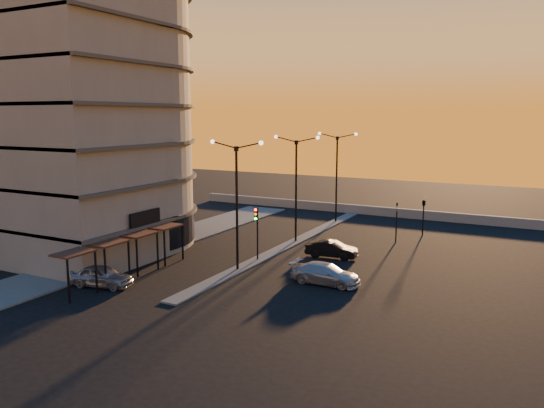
{
  "coord_description": "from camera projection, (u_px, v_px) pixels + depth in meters",
  "views": [
    {
      "loc": [
        19.63,
        -31.98,
        11.21
      ],
      "look_at": [
        -0.3,
        6.0,
        4.03
      ],
      "focal_mm": 35.0,
      "sensor_mm": 36.0,
      "label": 1
    }
  ],
  "objects": [
    {
      "name": "traffic_light_main",
      "position": [
        257.0,
        225.0,
        40.81
      ],
      "size": [
        0.28,
        0.44,
        4.25
      ],
      "color": "black",
      "rests_on": "ground"
    },
    {
      "name": "car_hatchback",
      "position": [
        101.0,
        276.0,
        35.07
      ],
      "size": [
        4.47,
        2.51,
        1.44
      ],
      "primitive_type": "imported",
      "rotation": [
        0.0,
        0.0,
        1.77
      ],
      "color": "#929399",
      "rests_on": "ground"
    },
    {
      "name": "parapet",
      "position": [
        371.0,
        210.0,
        60.49
      ],
      "size": [
        44.0,
        0.5,
        1.0
      ],
      "primitive_type": "cube",
      "color": "slate",
      "rests_on": "ground"
    },
    {
      "name": "ground",
      "position": [
        238.0,
        271.0,
        38.78
      ],
      "size": [
        120.0,
        120.0,
        0.0
      ],
      "primitive_type": "plane",
      "color": "black",
      "rests_on": "ground"
    },
    {
      "name": "sidewalk_west",
      "position": [
        160.0,
        243.0,
        47.07
      ],
      "size": [
        5.0,
        40.0,
        0.12
      ],
      "primitive_type": "cube",
      "color": "#525250",
      "rests_on": "ground"
    },
    {
      "name": "streetlamp_mid",
      "position": [
        296.0,
        180.0,
        46.59
      ],
      "size": [
        4.32,
        0.32,
        9.51
      ],
      "color": "black",
      "rests_on": "ground"
    },
    {
      "name": "signal_east_a",
      "position": [
        396.0,
        221.0,
        47.02
      ],
      "size": [
        0.13,
        0.16,
        3.6
      ],
      "color": "black",
      "rests_on": "ground"
    },
    {
      "name": "building",
      "position": [
        90.0,
        107.0,
        43.25
      ],
      "size": [
        14.35,
        17.08,
        25.0
      ],
      "color": "slate",
      "rests_on": "ground"
    },
    {
      "name": "signal_east_b",
      "position": [
        424.0,
        203.0,
        49.64
      ],
      "size": [
        0.42,
        1.99,
        3.6
      ],
      "color": "black",
      "rests_on": "ground"
    },
    {
      "name": "streetlamp_far",
      "position": [
        337.0,
        170.0,
        55.32
      ],
      "size": [
        4.32,
        0.32,
        9.51
      ],
      "color": "black",
      "rests_on": "ground"
    },
    {
      "name": "streetlamp_near",
      "position": [
        237.0,
        195.0,
        37.86
      ],
      "size": [
        4.32,
        0.32,
        9.51
      ],
      "color": "black",
      "rests_on": "ground"
    },
    {
      "name": "car_sedan",
      "position": [
        332.0,
        249.0,
        42.31
      ],
      "size": [
        4.21,
        1.74,
        1.36
      ],
      "primitive_type": "imported",
      "rotation": [
        0.0,
        0.0,
        1.65
      ],
      "color": "black",
      "rests_on": "ground"
    },
    {
      "name": "median",
      "position": [
        296.0,
        241.0,
        47.5
      ],
      "size": [
        1.2,
        36.0,
        0.12
      ],
      "primitive_type": "cube",
      "color": "#525250",
      "rests_on": "ground"
    },
    {
      "name": "car_wagon",
      "position": [
        325.0,
        274.0,
        35.66
      ],
      "size": [
        4.77,
        1.97,
        1.38
      ],
      "primitive_type": "imported",
      "rotation": [
        0.0,
        0.0,
        1.56
      ],
      "color": "#A9ABB1",
      "rests_on": "ground"
    }
  ]
}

